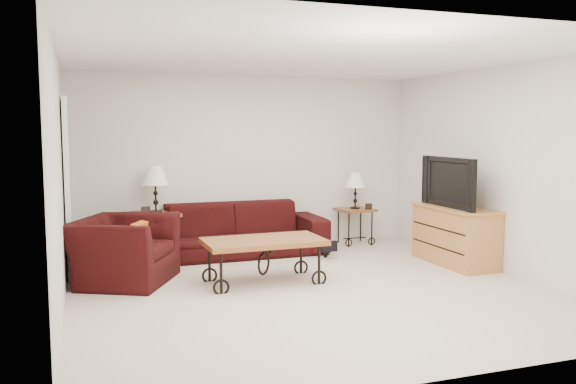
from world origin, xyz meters
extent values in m
plane|color=beige|center=(0.00, 0.00, 0.00)|extent=(5.00, 5.00, 0.00)
cube|color=silver|center=(0.00, 2.50, 1.25)|extent=(5.00, 0.02, 2.50)
cube|color=silver|center=(0.00, -2.50, 1.25)|extent=(5.00, 0.02, 2.50)
cube|color=silver|center=(-2.50, 0.00, 1.25)|extent=(0.02, 5.00, 2.50)
cube|color=silver|center=(2.50, 0.00, 1.25)|extent=(0.02, 5.00, 2.50)
plane|color=white|center=(0.00, 0.00, 2.50)|extent=(5.00, 5.00, 0.00)
cube|color=black|center=(-2.47, 1.65, 1.02)|extent=(0.08, 0.94, 2.04)
imported|color=black|center=(-0.29, 2.02, 0.36)|extent=(2.43, 0.95, 0.71)
cube|color=brown|center=(-1.36, 2.20, 0.31)|extent=(0.63, 0.63, 0.62)
cube|color=brown|center=(1.60, 2.20, 0.27)|extent=(0.57, 0.57, 0.54)
cube|color=black|center=(-1.51, 2.05, 0.67)|extent=(0.12, 0.05, 0.10)
cube|color=black|center=(1.75, 2.05, 0.59)|extent=(0.11, 0.02, 0.09)
cube|color=brown|center=(-0.38, 0.45, 0.25)|extent=(1.36, 0.75, 0.50)
imported|color=black|center=(-1.88, 1.00, 0.37)|extent=(1.40, 1.46, 0.74)
cube|color=#B04E16|center=(-1.73, 0.95, 0.52)|extent=(0.23, 0.34, 0.33)
cube|color=#C48C49|center=(2.23, 0.55, 0.37)|extent=(0.52, 1.24, 0.74)
imported|color=black|center=(2.21, 0.55, 1.06)|extent=(0.15, 1.11, 0.64)
ellipsoid|color=black|center=(0.80, 1.45, 0.22)|extent=(0.41, 0.37, 0.44)
camera|label=1|loc=(-2.32, -5.93, 1.75)|focal=37.41mm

